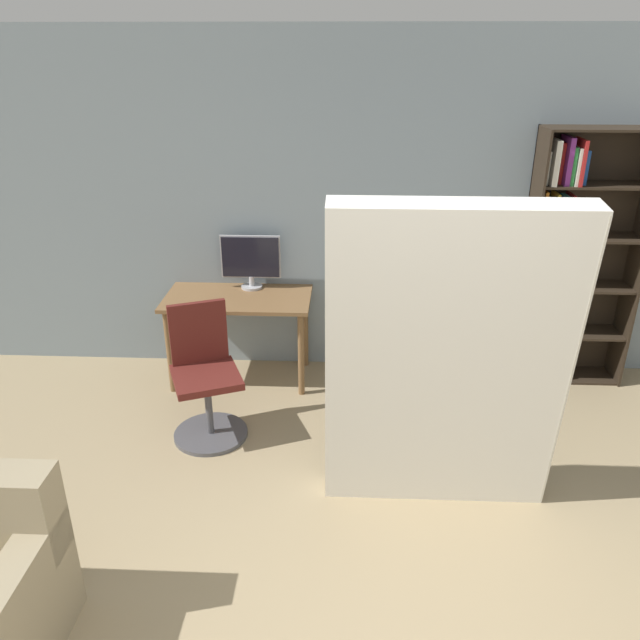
% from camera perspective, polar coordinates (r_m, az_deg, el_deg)
% --- Properties ---
extents(wall_back, '(8.00, 0.06, 2.70)m').
position_cam_1_polar(wall_back, '(5.03, 4.59, 9.98)').
color(wall_back, gray).
rests_on(wall_back, ground).
extents(desk, '(1.15, 0.61, 0.73)m').
position_cam_1_polar(desk, '(5.01, -7.48, 1.02)').
color(desk, brown).
rests_on(desk, ground).
extents(monitor, '(0.48, 0.17, 0.44)m').
position_cam_1_polar(monitor, '(5.06, -6.36, 5.53)').
color(monitor, '#B7B7BC').
rests_on(monitor, desk).
extents(office_chair, '(0.57, 0.57, 0.95)m').
position_cam_1_polar(office_chair, '(4.43, -10.40, -5.80)').
color(office_chair, '#4C4C51').
rests_on(office_chair, ground).
extents(bookshelf, '(0.85, 0.33, 2.01)m').
position_cam_1_polar(bookshelf, '(5.25, 21.47, 4.95)').
color(bookshelf, '#2D2319').
rests_on(bookshelf, ground).
extents(mattress_near, '(1.32, 0.40, 1.88)m').
position_cam_1_polar(mattress_near, '(3.50, 11.49, -4.11)').
color(mattress_near, silver).
rests_on(mattress_near, ground).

